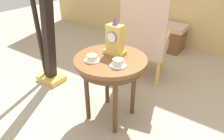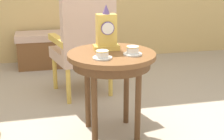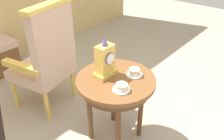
# 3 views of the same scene
# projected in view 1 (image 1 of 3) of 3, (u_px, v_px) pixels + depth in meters

# --- Properties ---
(ground_plane) EXTENTS (10.00, 10.00, 0.00)m
(ground_plane) POSITION_uv_depth(u_px,v_px,m) (104.00, 112.00, 2.11)
(ground_plane) COLOR tan
(side_table) EXTENTS (0.64, 0.64, 0.65)m
(side_table) POSITION_uv_depth(u_px,v_px,m) (111.00, 66.00, 1.80)
(side_table) COLOR brown
(side_table) RESTS_ON ground
(teacup_left) EXTENTS (0.13, 0.13, 0.06)m
(teacup_left) POSITION_uv_depth(u_px,v_px,m) (92.00, 58.00, 1.69)
(teacup_left) COLOR white
(teacup_left) RESTS_ON side_table
(teacup_right) EXTENTS (0.13, 0.13, 0.06)m
(teacup_right) POSITION_uv_depth(u_px,v_px,m) (118.00, 63.00, 1.61)
(teacup_right) COLOR white
(teacup_right) RESTS_ON side_table
(mantel_clock) EXTENTS (0.19, 0.11, 0.34)m
(mantel_clock) POSITION_uv_depth(u_px,v_px,m) (115.00, 40.00, 1.76)
(mantel_clock) COLOR gold
(mantel_clock) RESTS_ON side_table
(armchair) EXTENTS (0.65, 0.64, 1.14)m
(armchair) POSITION_uv_depth(u_px,v_px,m) (145.00, 36.00, 2.41)
(armchair) COLOR #CCA893
(armchair) RESTS_ON ground
(harp) EXTENTS (0.40, 0.24, 1.75)m
(harp) POSITION_uv_depth(u_px,v_px,m) (45.00, 29.00, 2.29)
(harp) COLOR gold
(harp) RESTS_ON ground
(window_bench) EXTENTS (0.90, 0.40, 0.44)m
(window_bench) POSITION_uv_depth(u_px,v_px,m) (158.00, 35.00, 3.53)
(window_bench) COLOR #CCA893
(window_bench) RESTS_ON ground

